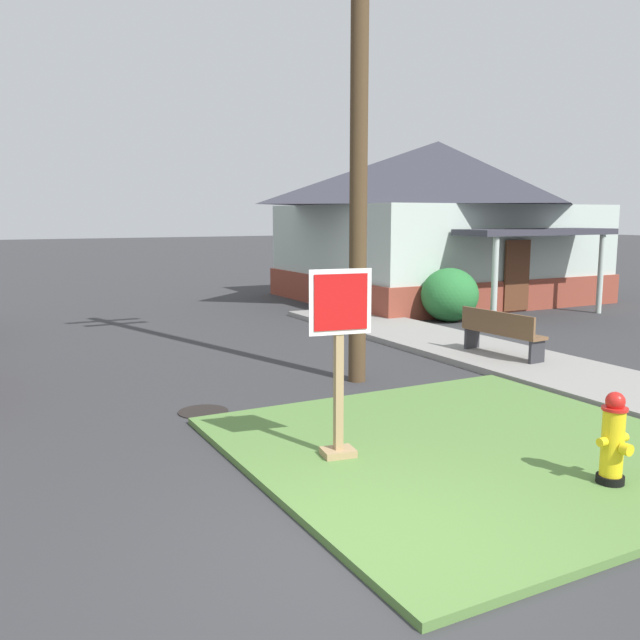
% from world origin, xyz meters
% --- Properties ---
extents(ground_plane, '(160.00, 160.00, 0.00)m').
position_xyz_m(ground_plane, '(0.00, 0.00, 0.00)').
color(ground_plane, '#333335').
extents(grass_corner_patch, '(5.25, 5.17, 0.08)m').
position_xyz_m(grass_corner_patch, '(2.34, 1.58, 0.04)').
color(grass_corner_patch, '#567F3D').
rests_on(grass_corner_patch, ground).
extents(sidewalk_strip, '(2.20, 14.44, 0.12)m').
position_xyz_m(sidewalk_strip, '(6.17, 5.19, 0.06)').
color(sidewalk_strip, gray).
rests_on(sidewalk_strip, ground).
extents(fire_hydrant, '(0.38, 0.34, 0.94)m').
position_xyz_m(fire_hydrant, '(2.80, 0.03, 0.53)').
color(fire_hydrant, black).
rests_on(fire_hydrant, grass_corner_patch).
extents(stop_sign, '(0.70, 0.33, 2.10)m').
position_xyz_m(stop_sign, '(0.77, 1.98, 1.09)').
color(stop_sign, '#A3845B').
rests_on(stop_sign, grass_corner_patch).
extents(manhole_cover, '(0.70, 0.70, 0.02)m').
position_xyz_m(manhole_cover, '(0.06, 4.58, 0.01)').
color(manhole_cover, black).
rests_on(manhole_cover, ground).
extents(street_bench, '(0.53, 1.80, 0.85)m').
position_xyz_m(street_bench, '(6.06, 5.16, 0.59)').
color(street_bench, brown).
rests_on(street_bench, sidewalk_strip).
extents(utility_pole, '(1.84, 0.29, 9.65)m').
position_xyz_m(utility_pole, '(2.91, 5.14, 5.05)').
color(utility_pole, '#4C3823').
rests_on(utility_pole, ground).
extents(corner_house, '(9.07, 9.06, 5.09)m').
position_xyz_m(corner_house, '(11.08, 13.71, 2.62)').
color(corner_house, brown).
rests_on(corner_house, ground).
extents(shrub_near_porch, '(1.48, 1.48, 1.39)m').
position_xyz_m(shrub_near_porch, '(8.34, 9.52, 0.70)').
color(shrub_near_porch, '#2A7536').
rests_on(shrub_near_porch, ground).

